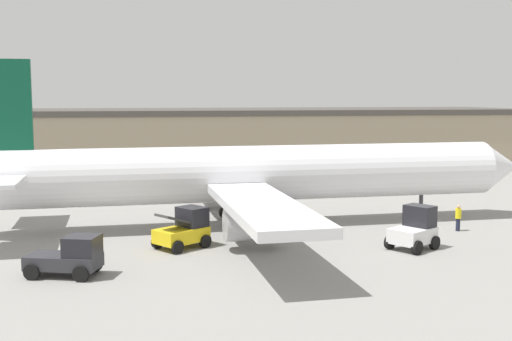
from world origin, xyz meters
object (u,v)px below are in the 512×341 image
at_px(airplane, 242,175).
at_px(belt_loader_truck, 184,229).
at_px(ground_crew_worker, 458,217).
at_px(baggage_tug, 415,230).
at_px(pushback_tug, 70,257).

bearing_deg(airplane, belt_loader_truck, -129.47).
relative_size(airplane, belt_loader_truck, 11.73).
xyz_separation_m(ground_crew_worker, baggage_tug, (-4.70, -3.90, 0.19)).
distance_m(airplane, ground_crew_worker, 14.02).
bearing_deg(pushback_tug, baggage_tug, 24.70).
relative_size(belt_loader_truck, pushback_tug, 0.91).
bearing_deg(baggage_tug, pushback_tug, 154.41).
xyz_separation_m(baggage_tug, pushback_tug, (-18.41, -2.23, -0.15)).
height_order(ground_crew_worker, pushback_tug, pushback_tug).
xyz_separation_m(airplane, ground_crew_worker, (13.15, -4.17, -2.48)).
bearing_deg(belt_loader_truck, baggage_tug, -46.95).
relative_size(airplane, baggage_tug, 12.48).
bearing_deg(ground_crew_worker, pushback_tug, 148.92).
xyz_separation_m(ground_crew_worker, pushback_tug, (-23.11, -6.13, 0.04)).
bearing_deg(pushback_tug, ground_crew_worker, 32.66).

